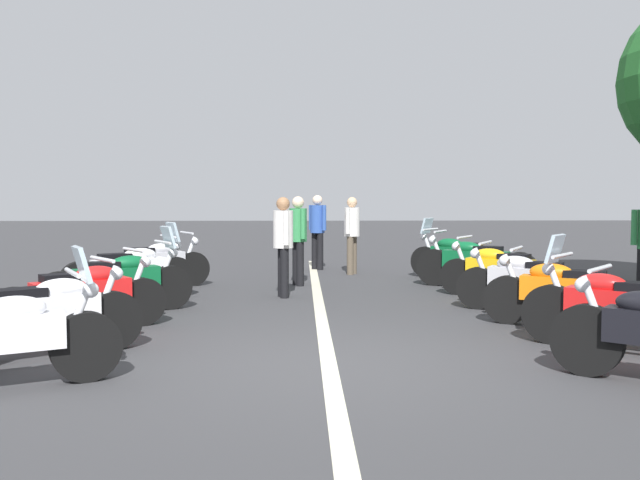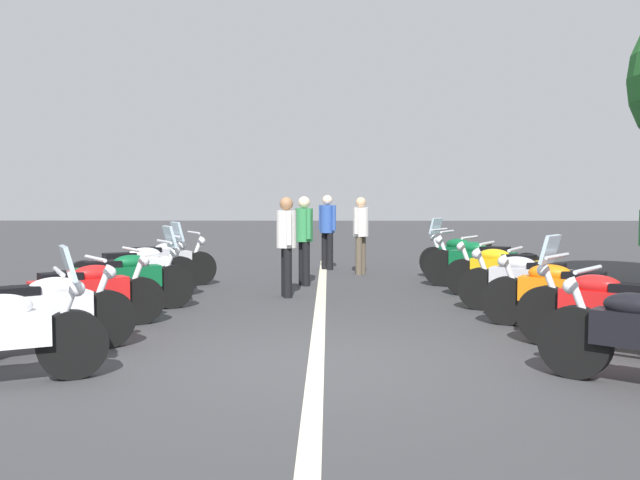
{
  "view_description": "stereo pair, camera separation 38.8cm",
  "coord_description": "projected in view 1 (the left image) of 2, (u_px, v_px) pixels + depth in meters",
  "views": [
    {
      "loc": [
        -6.68,
        0.27,
        1.63
      ],
      "look_at": [
        3.23,
        0.0,
        1.01
      ],
      "focal_mm": 39.26,
      "sensor_mm": 36.0,
      "label": 1
    },
    {
      "loc": [
        -6.68,
        -0.12,
        1.63
      ],
      "look_at": [
        3.23,
        0.0,
        1.01
      ],
      "focal_mm": 39.26,
      "sensor_mm": 36.0,
      "label": 2
    }
  ],
  "objects": [
    {
      "name": "bystander_3",
      "position": [
        317.0,
        226.0,
        15.53
      ],
      "size": [
        0.42,
        0.38,
        1.66
      ],
      "rotation": [
        0.0,
        0.0,
        5.43
      ],
      "color": "black",
      "rests_on": "ground_plane"
    },
    {
      "name": "motorcycle_left_row_4",
      "position": [
        131.0,
        270.0,
        10.97
      ],
      "size": [
        1.26,
        1.9,
        1.22
      ],
      "rotation": [
        0.0,
        0.0,
        -1.01
      ],
      "color": "black",
      "rests_on": "ground_plane"
    },
    {
      "name": "motorcycle_right_row_3",
      "position": [
        527.0,
        281.0,
        9.81
      ],
      "size": [
        1.14,
        1.84,
        0.98
      ],
      "rotation": [
        0.0,
        0.0,
        1.06
      ],
      "color": "black",
      "rests_on": "ground_plane"
    },
    {
      "name": "motorcycle_right_row_4",
      "position": [
        499.0,
        270.0,
        11.22
      ],
      "size": [
        1.24,
        1.75,
        0.98
      ],
      "rotation": [
        0.0,
        0.0,
        0.98
      ],
      "color": "black",
      "rests_on": "ground_plane"
    },
    {
      "name": "motorcycle_right_row_1",
      "position": [
        616.0,
        307.0,
        7.33
      ],
      "size": [
        1.39,
        1.69,
        1.22
      ],
      "rotation": [
        0.0,
        0.0,
        0.9
      ],
      "color": "black",
      "rests_on": "ground_plane"
    },
    {
      "name": "ground_plane",
      "position": [
        329.0,
        365.0,
        6.77
      ],
      "size": [
        80.0,
        80.0,
        0.0
      ],
      "primitive_type": "plane",
      "color": "#38383A"
    },
    {
      "name": "motorcycle_right_row_5",
      "position": [
        475.0,
        262.0,
        12.43
      ],
      "size": [
        1.22,
        1.97,
        1.02
      ],
      "rotation": [
        0.0,
        0.0,
        1.05
      ],
      "color": "black",
      "rests_on": "ground_plane"
    },
    {
      "name": "motorcycle_left_row_2",
      "position": [
        83.0,
        295.0,
        8.38
      ],
      "size": [
        1.35,
        1.81,
        0.98
      ],
      "rotation": [
        0.0,
        0.0,
        -0.95
      ],
      "color": "black",
      "rests_on": "ground_plane"
    },
    {
      "name": "bystander_4",
      "position": [
        352.0,
        229.0,
        14.59
      ],
      "size": [
        0.48,
        0.32,
        1.62
      ],
      "rotation": [
        0.0,
        0.0,
        4.24
      ],
      "color": "brown",
      "rests_on": "ground_plane"
    },
    {
      "name": "motorcycle_left_row_1",
      "position": [
        45.0,
        314.0,
        6.99
      ],
      "size": [
        1.33,
        1.73,
        0.99
      ],
      "rotation": [
        0.0,
        0.0,
        -0.94
      ],
      "color": "black",
      "rests_on": "ground_plane"
    },
    {
      "name": "motorcycle_left_row_3",
      "position": [
        119.0,
        280.0,
        9.7
      ],
      "size": [
        1.23,
        1.93,
        1.21
      ],
      "rotation": [
        0.0,
        0.0,
        -1.04
      ],
      "color": "black",
      "rests_on": "ground_plane"
    },
    {
      "name": "motorcycle_left_row_5",
      "position": [
        153.0,
        263.0,
        12.38
      ],
      "size": [
        1.18,
        1.92,
        0.99
      ],
      "rotation": [
        0.0,
        0.0,
        -1.06
      ],
      "color": "black",
      "rests_on": "ground_plane"
    },
    {
      "name": "bystander_1",
      "position": [
        283.0,
        239.0,
        11.26
      ],
      "size": [
        0.52,
        0.32,
        1.62
      ],
      "rotation": [
        0.0,
        0.0,
        4.96
      ],
      "color": "black",
      "rests_on": "ground_plane"
    },
    {
      "name": "lane_centre_stripe",
      "position": [
        320.0,
        313.0,
        9.8
      ],
      "size": [
        15.71,
        0.16,
        0.01
      ],
      "primitive_type": "cube",
      "color": "beige",
      "rests_on": "ground_plane"
    },
    {
      "name": "motorcycle_right_row_2",
      "position": [
        564.0,
        292.0,
        8.64
      ],
      "size": [
        1.13,
        1.84,
        0.99
      ],
      "rotation": [
        0.0,
        0.0,
        1.06
      ],
      "color": "black",
      "rests_on": "ground_plane"
    },
    {
      "name": "bystander_0",
      "position": [
        298.0,
        234.0,
        12.74
      ],
      "size": [
        0.49,
        0.32,
        1.63
      ],
      "rotation": [
        0.0,
        0.0,
        1.98
      ],
      "color": "black",
      "rests_on": "ground_plane"
    },
    {
      "name": "motorcycle_right_row_6",
      "position": [
        456.0,
        256.0,
        13.76
      ],
      "size": [
        1.33,
        1.7,
        1.2
      ],
      "rotation": [
        0.0,
        0.0,
        0.92
      ],
      "color": "black",
      "rests_on": "ground_plane"
    }
  ]
}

